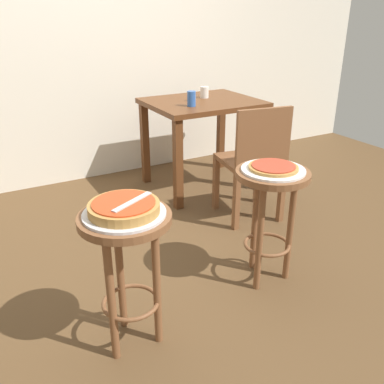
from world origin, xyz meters
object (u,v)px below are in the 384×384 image
object	(u,v)px
stool_middle	(271,200)
dining_table	(202,116)
pizza_middle	(273,167)
serving_plate_foreground	(124,214)
pizza_server_knife	(132,202)
stool_foreground	(127,250)
condiment_shaker	(193,96)
serving_plate_middle	(273,170)
cup_far_edge	(204,92)
cup_near_edge	(191,99)
pizza_foreground	(124,207)
wooden_chair	(254,159)

from	to	relation	value
stool_middle	dining_table	world-z (taller)	dining_table
pizza_middle	serving_plate_foreground	bearing A→B (deg)	-173.27
serving_plate_foreground	pizza_server_knife	distance (m)	0.07
stool_foreground	dining_table	size ratio (longest dim) A/B	0.75
condiment_shaker	pizza_server_knife	world-z (taller)	condiment_shaker
stool_foreground	pizza_middle	size ratio (longest dim) A/B	2.56
serving_plate_middle	condiment_shaker	xyz separation A→B (m)	(0.30, 1.39, 0.12)
pizza_middle	cup_far_edge	distance (m)	1.54
cup_far_edge	serving_plate_foreground	bearing A→B (deg)	-129.80
serving_plate_foreground	stool_middle	world-z (taller)	serving_plate_foreground
stool_foreground	cup_far_edge	bearing A→B (deg)	50.20
cup_near_edge	stool_foreground	bearing A→B (deg)	-128.30
stool_foreground	pizza_foreground	world-z (taller)	pizza_foreground
serving_plate_middle	pizza_middle	bearing A→B (deg)	0.00
pizza_middle	condiment_shaker	bearing A→B (deg)	77.77
pizza_foreground	pizza_server_knife	distance (m)	0.04
serving_plate_foreground	pizza_middle	distance (m)	0.86
pizza_foreground	dining_table	world-z (taller)	dining_table
stool_middle	cup_far_edge	size ratio (longest dim) A/B	7.15
dining_table	stool_foreground	bearing A→B (deg)	-129.85
serving_plate_foreground	cup_near_edge	xyz separation A→B (m)	(1.05, 1.33, 0.14)
pizza_middle	pizza_server_knife	world-z (taller)	pizza_server_knife
stool_foreground	pizza_server_knife	xyz separation A→B (m)	(0.03, -0.02, 0.23)
pizza_foreground	stool_foreground	bearing A→B (deg)	90.00
stool_foreground	cup_far_edge	size ratio (longest dim) A/B	7.15
stool_foreground	pizza_server_knife	bearing A→B (deg)	-33.69
dining_table	cup_far_edge	size ratio (longest dim) A/B	9.58
condiment_shaker	wooden_chair	size ratio (longest dim) A/B	0.09
cup_near_edge	pizza_server_knife	size ratio (longest dim) A/B	0.53
pizza_server_knife	cup_far_edge	bearing A→B (deg)	23.61
stool_middle	condiment_shaker	xyz separation A→B (m)	(0.30, 1.39, 0.29)
condiment_shaker	pizza_foreground	bearing A→B (deg)	-127.81
pizza_foreground	wooden_chair	bearing A→B (deg)	31.35
stool_foreground	condiment_shaker	xyz separation A→B (m)	(1.16, 1.50, 0.29)
wooden_chair	pizza_server_knife	distance (m)	1.45
stool_foreground	dining_table	bearing A→B (deg)	50.15
condiment_shaker	wooden_chair	bearing A→B (deg)	-84.20
stool_middle	condiment_shaker	size ratio (longest dim) A/B	8.85
serving_plate_foreground	cup_far_edge	size ratio (longest dim) A/B	3.72
cup_far_edge	stool_foreground	bearing A→B (deg)	-129.80
wooden_chair	pizza_server_knife	world-z (taller)	wooden_chair
cup_near_edge	pizza_server_knife	world-z (taller)	cup_near_edge
serving_plate_foreground	condiment_shaker	size ratio (longest dim) A/B	4.60
pizza_foreground	serving_plate_middle	distance (m)	0.86
stool_middle	condiment_shaker	bearing A→B (deg)	77.77
serving_plate_foreground	serving_plate_middle	xyz separation A→B (m)	(0.86, 0.10, 0.00)
pizza_foreground	cup_near_edge	distance (m)	1.70
pizza_middle	cup_near_edge	size ratio (longest dim) A/B	2.23
dining_table	cup_far_edge	bearing A→B (deg)	51.09
serving_plate_middle	cup_far_edge	size ratio (longest dim) A/B	3.62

